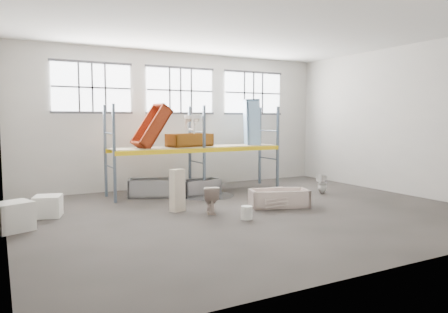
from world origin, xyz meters
TOP-DOWN VIEW (x-y plane):
  - floor at (0.00, 0.00)m, footprint 12.00×10.00m
  - ceiling at (0.00, 0.00)m, footprint 12.00×10.00m
  - wall_back at (0.00, 5.05)m, footprint 12.00×0.10m
  - wall_front at (0.00, -5.05)m, footprint 12.00×0.10m
  - wall_right at (6.05, 0.00)m, footprint 0.10×10.00m
  - window_left at (-3.20, 4.94)m, footprint 2.60×0.04m
  - window_mid at (0.00, 4.94)m, footprint 2.60×0.04m
  - window_right at (3.20, 4.94)m, footprint 2.60×0.04m
  - rack_upright_la at (-3.00, 2.90)m, footprint 0.08×0.08m
  - rack_upright_lb at (-3.00, 4.10)m, footprint 0.08×0.08m
  - rack_upright_ma at (0.00, 2.90)m, footprint 0.08×0.08m
  - rack_upright_mb at (0.00, 4.10)m, footprint 0.08×0.08m
  - rack_upright_ra at (3.00, 2.90)m, footprint 0.08×0.08m
  - rack_upright_rb at (3.00, 4.10)m, footprint 0.08×0.08m
  - rack_beam_front at (0.00, 2.90)m, footprint 6.00×0.10m
  - rack_beam_back at (0.00, 4.10)m, footprint 6.00×0.10m
  - shelf_deck at (0.00, 3.50)m, footprint 5.90×1.10m
  - wet_patch at (0.00, 2.70)m, footprint 1.80×1.80m
  - bathtub_beige at (1.08, 0.12)m, footprint 1.85×1.31m
  - cistern_spare at (1.40, 0.64)m, footprint 0.41×0.27m
  - sink_in_tub at (0.67, 0.51)m, footprint 0.40×0.40m
  - toilet_beige at (-1.05, 0.30)m, footprint 0.66×0.83m
  - cistern_tall at (-1.77, 0.92)m, footprint 0.44×0.36m
  - toilet_white at (3.60, 1.12)m, footprint 0.32×0.32m
  - steel_tub_left at (-1.63, 3.33)m, footprint 1.78×1.32m
  - steel_tub_right at (-0.08, 3.08)m, footprint 1.43×0.78m
  - rust_tub_flat at (-0.24, 3.56)m, footprint 1.67×1.02m
  - rust_tub_tilted at (-1.60, 3.54)m, footprint 1.35×0.91m
  - sink_on_shelf at (-0.21, 3.23)m, footprint 0.82×0.72m
  - blue_tub_upright at (2.31, 3.61)m, footprint 0.82×0.97m
  - bucket at (-0.58, -0.79)m, footprint 0.34×0.34m
  - carton_near at (-5.85, 0.76)m, footprint 0.97×0.91m
  - carton_far at (-5.00, 1.92)m, footprint 0.83×0.83m

SIDE VIEW (x-z plane):
  - floor at x=0.00m, z-range -0.10..0.00m
  - wet_patch at x=0.00m, z-range 0.00..0.00m
  - sink_in_tub at x=0.67m, z-range 0.09..0.23m
  - bucket at x=-0.58m, z-range 0.00..0.34m
  - bathtub_beige at x=1.08m, z-range 0.00..0.50m
  - steel_tub_right at x=-0.08m, z-range 0.00..0.50m
  - carton_far at x=-5.00m, z-range 0.00..0.55m
  - cistern_spare at x=1.40m, z-range 0.10..0.46m
  - steel_tub_left at x=-1.63m, z-range 0.00..0.59m
  - carton_near at x=-5.85m, z-range 0.00..0.67m
  - toilet_white at x=3.60m, z-range 0.00..0.69m
  - toilet_beige at x=-1.05m, z-range 0.00..0.75m
  - cistern_tall at x=-1.77m, z-range 0.00..1.17m
  - rack_upright_la at x=-3.00m, z-range 0.00..3.00m
  - rack_upright_lb at x=-3.00m, z-range 0.00..3.00m
  - rack_upright_ma at x=0.00m, z-range 0.00..3.00m
  - rack_upright_mb at x=0.00m, z-range 0.00..3.00m
  - rack_upright_ra at x=3.00m, z-range 0.00..3.00m
  - rack_upright_rb at x=3.00m, z-range 0.00..3.00m
  - rack_beam_front at x=0.00m, z-range 1.43..1.57m
  - rack_beam_back at x=0.00m, z-range 1.43..1.57m
  - shelf_deck at x=0.00m, z-range 1.57..1.59m
  - rust_tub_flat at x=-0.24m, z-range 1.60..2.04m
  - sink_on_shelf at x=-0.21m, z-range 1.79..2.40m
  - rust_tub_tilted at x=-1.60m, z-range 1.53..3.06m
  - blue_tub_upright at x=2.31m, z-range 1.51..3.28m
  - wall_back at x=0.00m, z-range 0.00..5.00m
  - wall_front at x=0.00m, z-range 0.00..5.00m
  - wall_right at x=6.05m, z-range 0.00..5.00m
  - window_left at x=-3.20m, z-range 2.80..4.40m
  - window_mid at x=0.00m, z-range 2.80..4.40m
  - window_right at x=3.20m, z-range 2.80..4.40m
  - ceiling at x=0.00m, z-range 5.00..5.10m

